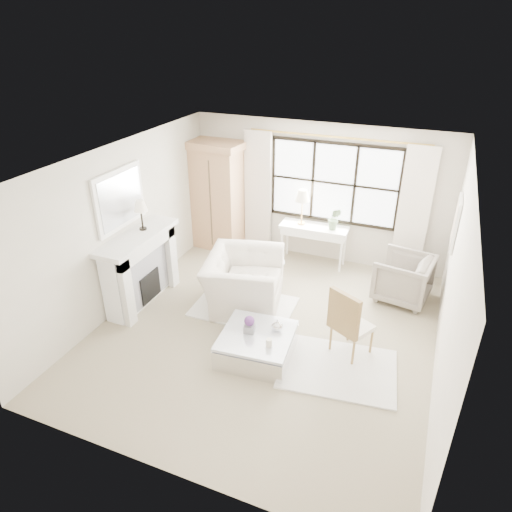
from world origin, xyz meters
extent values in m
plane|color=tan|center=(0.00, 0.00, 0.00)|extent=(5.50, 5.50, 0.00)
plane|color=white|center=(0.00, 0.00, 2.70)|extent=(5.50, 5.50, 0.00)
plane|color=beige|center=(0.00, 2.75, 1.35)|extent=(5.00, 0.00, 5.00)
plane|color=beige|center=(0.00, -2.75, 1.35)|extent=(5.00, 0.00, 5.00)
plane|color=beige|center=(-2.50, 0.00, 1.35)|extent=(0.00, 5.50, 5.50)
plane|color=white|center=(2.50, 0.00, 1.35)|extent=(0.00, 5.50, 5.50)
cube|color=white|center=(0.30, 2.73, 1.60)|extent=(2.40, 0.02, 1.50)
cylinder|color=#B28D3D|center=(0.30, 2.67, 2.47)|extent=(3.30, 0.04, 0.04)
cube|color=beige|center=(-1.20, 2.65, 1.24)|extent=(0.55, 0.10, 2.47)
cube|color=white|center=(1.80, 2.65, 1.24)|extent=(0.55, 0.10, 2.47)
cube|color=silver|center=(-2.29, 0.00, 0.59)|extent=(0.34, 1.50, 1.18)
cube|color=#B5B4BC|center=(-2.12, 0.00, 0.53)|extent=(0.03, 1.22, 0.97)
cube|color=black|center=(-2.11, 0.00, 0.32)|extent=(0.06, 0.52, 0.50)
cube|color=silver|center=(-2.25, 0.00, 1.22)|extent=(0.58, 1.66, 0.08)
cube|color=white|center=(-2.47, 0.00, 1.84)|extent=(0.05, 1.15, 0.95)
cube|color=silver|center=(-2.44, 0.00, 1.84)|extent=(0.02, 1.00, 0.80)
cube|color=white|center=(2.47, 1.70, 1.55)|extent=(0.04, 0.62, 0.82)
cube|color=#C7B39A|center=(2.45, 1.70, 1.55)|extent=(0.01, 0.52, 0.72)
cylinder|color=black|center=(-2.26, 0.21, 1.27)|extent=(0.12, 0.12, 0.03)
cylinder|color=black|center=(-2.26, 0.21, 1.44)|extent=(0.03, 0.03, 0.30)
cone|color=beige|center=(-2.26, 0.21, 1.68)|extent=(0.22, 0.22, 0.18)
cube|color=tan|center=(-2.01, 2.42, 1.05)|extent=(1.05, 0.69, 2.10)
cube|color=tan|center=(-2.01, 2.42, 2.17)|extent=(1.18, 0.80, 0.14)
cube|color=white|center=(0.06, 2.43, 0.68)|extent=(1.25, 0.44, 0.14)
cube|color=white|center=(0.06, 2.43, 0.77)|extent=(1.31, 0.48, 0.06)
cylinder|color=#B5853F|center=(-0.21, 2.44, 0.82)|extent=(0.14, 0.14, 0.03)
cylinder|color=#B5853F|center=(-0.21, 2.44, 1.06)|extent=(0.02, 0.02, 0.46)
cone|color=#FBF0CD|center=(-0.21, 2.44, 1.38)|extent=(0.28, 0.28, 0.22)
imported|color=#546E49|center=(0.44, 2.41, 1.02)|extent=(0.25, 0.20, 0.44)
cylinder|color=white|center=(-0.36, 1.31, 0.01)|extent=(0.26, 0.26, 0.03)
cylinder|color=white|center=(-0.36, 1.31, 0.25)|extent=(0.06, 0.06, 0.44)
cylinder|color=white|center=(-0.36, 1.31, 0.49)|extent=(0.40, 0.40, 0.03)
cube|color=white|center=(-0.57, 0.45, 0.01)|extent=(1.67, 1.21, 0.03)
cube|color=silver|center=(1.26, -0.46, 0.01)|extent=(1.71, 1.37, 0.03)
imported|color=beige|center=(-0.62, 0.56, 0.44)|extent=(1.46, 1.59, 0.89)
imported|color=gray|center=(1.84, 1.75, 0.40)|extent=(1.01, 0.99, 0.81)
cube|color=silver|center=(1.33, -0.02, 0.46)|extent=(0.64, 0.63, 0.07)
cube|color=olive|center=(1.22, -0.23, 0.78)|extent=(0.45, 0.27, 0.60)
cube|color=silver|center=(0.10, -0.61, 0.16)|extent=(1.08, 1.08, 0.32)
cube|color=silver|center=(0.10, -0.61, 0.36)|extent=(1.08, 1.08, 0.04)
cube|color=slate|center=(-0.02, -0.59, 0.44)|extent=(0.17, 0.17, 0.11)
sphere|color=#5B2D71|center=(-0.02, -0.59, 0.56)|extent=(0.15, 0.15, 0.15)
cylinder|color=silver|center=(0.35, -0.79, 0.44)|extent=(0.08, 0.08, 0.12)
imported|color=silver|center=(0.33, -0.40, 0.46)|extent=(0.19, 0.19, 0.17)
camera|label=1|loc=(2.05, -5.42, 4.37)|focal=32.00mm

